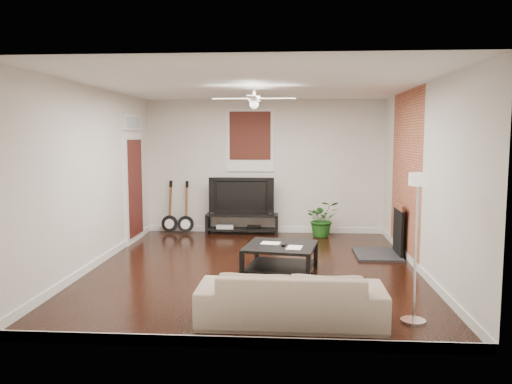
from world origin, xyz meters
TOP-DOWN VIEW (x-y plane):
  - room at (0.00, 0.00)m, footprint 5.01×6.01m
  - brick_accent at (2.49, 1.00)m, footprint 0.02×2.20m
  - fireplace at (2.20, 1.00)m, footprint 0.80×1.10m
  - window_back at (-0.30, 2.97)m, footprint 1.00×0.06m
  - door_left at (-2.46, 1.90)m, footprint 0.08×1.00m
  - tv_stand at (-0.46, 2.78)m, footprint 1.50×0.40m
  - tv at (-0.46, 2.80)m, footprint 1.35×0.18m
  - coffee_table at (0.41, -0.22)m, footprint 1.16×1.16m
  - sofa at (0.57, -2.27)m, footprint 2.04×0.81m
  - floor_lamp at (1.92, -2.17)m, footprint 0.28×0.28m
  - potted_plant at (1.21, 2.59)m, footprint 0.75×0.67m
  - guitar_left at (-1.99, 2.75)m, footprint 0.36×0.26m
  - guitar_right at (-1.64, 2.72)m, footprint 0.36×0.26m
  - ceiling_fan at (0.00, 0.00)m, footprint 1.24×1.24m

SIDE VIEW (x-z plane):
  - tv_stand at x=-0.46m, z-range 0.00..0.42m
  - coffee_table at x=0.41m, z-range 0.00..0.43m
  - sofa at x=0.57m, z-range 0.00..0.59m
  - potted_plant at x=1.21m, z-range 0.00..0.74m
  - fireplace at x=2.20m, z-range 0.00..0.92m
  - guitar_left at x=-1.99m, z-range 0.00..1.12m
  - guitar_right at x=-1.64m, z-range 0.00..1.12m
  - tv at x=-0.46m, z-range 0.42..1.20m
  - floor_lamp at x=1.92m, z-range 0.00..1.66m
  - door_left at x=-2.46m, z-range 0.00..2.50m
  - room at x=0.00m, z-range 0.00..2.80m
  - brick_accent at x=2.49m, z-range 0.00..2.80m
  - window_back at x=-0.30m, z-range 1.30..2.60m
  - ceiling_fan at x=0.00m, z-range 2.44..2.76m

